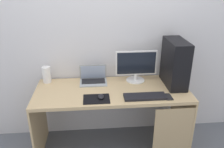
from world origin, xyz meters
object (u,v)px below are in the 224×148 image
at_px(pc_tower, 175,63).
at_px(keyboard, 145,97).
at_px(mouse_left, 101,97).
at_px(cell_phone, 168,97).
at_px(laptop, 93,79).
at_px(monitor, 136,66).
at_px(speaker, 47,75).

relative_size(pc_tower, keyboard, 1.20).
relative_size(pc_tower, mouse_left, 5.24).
xyz_separation_m(keyboard, cell_phone, (0.23, -0.01, -0.01)).
bearing_deg(laptop, cell_phone, -29.81).
relative_size(laptop, cell_phone, 2.33).
distance_m(pc_tower, mouse_left, 0.88).
bearing_deg(laptop, keyboard, -39.06).
distance_m(monitor, cell_phone, 0.51).
bearing_deg(speaker, pc_tower, -7.12).
bearing_deg(laptop, monitor, -1.76).
height_order(keyboard, mouse_left, mouse_left).
relative_size(mouse_left, cell_phone, 0.74).
distance_m(laptop, cell_phone, 0.85).
bearing_deg(speaker, keyboard, -23.63).
height_order(laptop, cell_phone, laptop).
xyz_separation_m(monitor, laptop, (-0.48, 0.01, -0.14)).
distance_m(monitor, mouse_left, 0.58).
xyz_separation_m(speaker, mouse_left, (0.59, -0.43, -0.07)).
relative_size(laptop, mouse_left, 3.16).
height_order(pc_tower, monitor, pc_tower).
distance_m(speaker, mouse_left, 0.73).
relative_size(monitor, laptop, 1.52).
xyz_separation_m(laptop, mouse_left, (0.07, -0.39, -0.02)).
height_order(laptop, speaker, laptop).
height_order(monitor, laptop, monitor).
xyz_separation_m(pc_tower, keyboard, (-0.38, -0.27, -0.24)).
bearing_deg(monitor, laptop, 178.24).
relative_size(pc_tower, cell_phone, 3.87).
bearing_deg(monitor, keyboard, -86.67).
relative_size(pc_tower, speaker, 2.71).
relative_size(pc_tower, monitor, 1.09).
relative_size(keyboard, cell_phone, 3.23).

